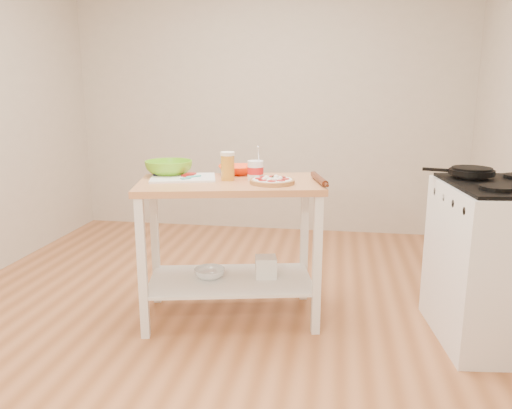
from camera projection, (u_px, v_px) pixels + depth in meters
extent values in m
cube|color=#B97244|center=(219.00, 323.00, 3.19)|extent=(4.00, 4.50, 0.02)
cube|color=beige|center=(268.00, 100.00, 5.06)|extent=(4.00, 0.02, 2.70)
cube|color=tan|center=(229.00, 184.00, 3.08)|extent=(1.22, 0.83, 0.04)
cube|color=white|center=(231.00, 280.00, 3.22)|extent=(1.13, 0.75, 0.02)
cube|color=white|center=(142.00, 269.00, 2.90)|extent=(0.06, 0.06, 0.86)
cube|color=white|center=(155.00, 243.00, 3.40)|extent=(0.06, 0.06, 0.86)
cube|color=white|center=(317.00, 266.00, 2.95)|extent=(0.06, 0.06, 0.86)
cube|color=white|center=(304.00, 240.00, 3.45)|extent=(0.06, 0.06, 0.86)
cube|color=white|center=(500.00, 265.00, 2.89)|extent=(0.74, 0.84, 0.92)
cube|color=black|center=(509.00, 185.00, 2.78)|extent=(0.69, 0.79, 0.02)
cylinder|color=black|center=(472.00, 172.00, 2.95)|extent=(0.26, 0.26, 0.03)
cube|color=black|center=(436.00, 170.00, 3.03)|extent=(0.16, 0.07, 0.02)
cylinder|color=tan|center=(272.00, 182.00, 3.00)|extent=(0.27, 0.27, 0.02)
cylinder|color=tan|center=(272.00, 180.00, 2.99)|extent=(0.27, 0.27, 0.01)
cylinder|color=white|center=(272.00, 180.00, 2.99)|extent=(0.24, 0.24, 0.01)
cylinder|color=#AC1514|center=(282.00, 177.00, 3.04)|extent=(0.05, 0.05, 0.01)
cylinder|color=#AC1514|center=(273.00, 177.00, 3.07)|extent=(0.05, 0.05, 0.01)
cylinder|color=#AC1514|center=(264.00, 177.00, 3.05)|extent=(0.05, 0.05, 0.01)
cylinder|color=#AC1514|center=(259.00, 179.00, 3.00)|extent=(0.05, 0.05, 0.01)
cylinder|color=#AC1514|center=(262.00, 180.00, 2.94)|extent=(0.05, 0.05, 0.01)
cylinder|color=#AC1514|center=(271.00, 181.00, 2.92)|extent=(0.05, 0.05, 0.01)
cylinder|color=#AC1514|center=(281.00, 181.00, 2.93)|extent=(0.05, 0.05, 0.01)
cylinder|color=#AC1514|center=(285.00, 179.00, 2.98)|extent=(0.05, 0.05, 0.01)
sphere|color=white|center=(276.00, 177.00, 3.05)|extent=(0.03, 0.03, 0.03)
sphere|color=white|center=(266.00, 178.00, 3.02)|extent=(0.03, 0.03, 0.03)
sphere|color=white|center=(264.00, 180.00, 2.97)|extent=(0.03, 0.03, 0.03)
sphere|color=white|center=(274.00, 180.00, 2.95)|extent=(0.03, 0.03, 0.03)
sphere|color=white|center=(280.00, 179.00, 2.99)|extent=(0.03, 0.03, 0.03)
plane|color=#144E13|center=(280.00, 178.00, 3.01)|extent=(0.03, 0.03, 0.00)
plane|color=#144E13|center=(273.00, 177.00, 3.04)|extent=(0.02, 0.02, 0.00)
plane|color=#144E13|center=(266.00, 178.00, 3.02)|extent=(0.03, 0.03, 0.00)
plane|color=#144E13|center=(260.00, 179.00, 2.96)|extent=(0.03, 0.03, 0.00)
plane|color=#144E13|center=(272.00, 180.00, 2.94)|extent=(0.02, 0.02, 0.00)
plane|color=#144E13|center=(283.00, 180.00, 2.95)|extent=(0.03, 0.03, 0.00)
plane|color=#144E13|center=(283.00, 177.00, 3.02)|extent=(0.03, 0.03, 0.00)
plane|color=#144E13|center=(273.00, 176.00, 3.06)|extent=(0.02, 0.02, 0.00)
cube|color=white|center=(183.00, 178.00, 3.15)|extent=(0.47, 0.40, 0.01)
cube|color=#F4EACC|center=(165.00, 174.00, 3.20)|extent=(0.03, 0.03, 0.02)
cube|color=#F4EACC|center=(170.00, 173.00, 3.21)|extent=(0.03, 0.03, 0.02)
cube|color=#F4EACC|center=(176.00, 173.00, 3.21)|extent=(0.03, 0.03, 0.02)
cube|color=#F4EACC|center=(165.00, 173.00, 3.24)|extent=(0.03, 0.03, 0.02)
cube|color=#F4EACC|center=(170.00, 173.00, 3.24)|extent=(0.03, 0.03, 0.02)
cube|color=#F4EACC|center=(176.00, 172.00, 3.24)|extent=(0.03, 0.03, 0.02)
cylinder|color=#AC1514|center=(186.00, 176.00, 3.17)|extent=(0.07, 0.07, 0.01)
cylinder|color=#AC1514|center=(189.00, 175.00, 3.17)|extent=(0.07, 0.07, 0.01)
cylinder|color=#AC1514|center=(191.00, 174.00, 3.17)|extent=(0.07, 0.07, 0.01)
cube|color=#40B0A0|center=(186.00, 178.00, 3.08)|extent=(0.07, 0.07, 0.01)
cylinder|color=#40B0A0|center=(194.00, 176.00, 3.14)|extent=(0.08, 0.08, 0.01)
cube|color=silver|center=(181.00, 174.00, 3.26)|extent=(0.17, 0.11, 0.00)
cube|color=black|center=(161.00, 174.00, 3.20)|extent=(0.10, 0.07, 0.01)
imported|color=#FF3705|center=(236.00, 170.00, 3.32)|extent=(0.30, 0.30, 0.06)
imported|color=#6AB21D|center=(169.00, 168.00, 3.27)|extent=(0.36, 0.36, 0.10)
cylinder|color=orange|center=(228.00, 168.00, 3.09)|extent=(0.08, 0.08, 0.15)
cylinder|color=white|center=(228.00, 154.00, 3.07)|extent=(0.09, 0.09, 0.02)
cylinder|color=white|center=(255.00, 170.00, 3.10)|extent=(0.10, 0.10, 0.12)
cylinder|color=red|center=(255.00, 170.00, 3.10)|extent=(0.10, 0.10, 0.04)
cylinder|color=silver|center=(259.00, 156.00, 3.08)|extent=(0.01, 0.06, 0.12)
cylinder|color=#562613|center=(319.00, 179.00, 3.03)|extent=(0.12, 0.33, 0.04)
imported|color=silver|center=(210.00, 273.00, 3.22)|extent=(0.24, 0.24, 0.06)
cube|color=white|center=(266.00, 267.00, 3.24)|extent=(0.16, 0.16, 0.13)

